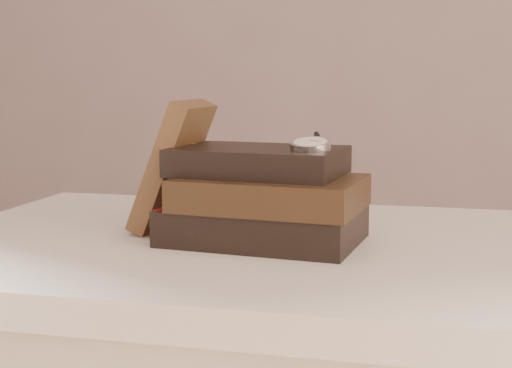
# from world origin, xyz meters

# --- Properties ---
(table) EXTENTS (1.00, 0.60, 0.75)m
(table) POSITION_xyz_m (0.00, 0.35, 0.66)
(table) COLOR silver
(table) RESTS_ON ground
(book_stack) EXTENTS (0.26, 0.19, 0.12)m
(book_stack) POSITION_xyz_m (-0.05, 0.34, 0.81)
(book_stack) COLOR black
(book_stack) RESTS_ON table
(journal) EXTENTS (0.10, 0.12, 0.18)m
(journal) POSITION_xyz_m (-0.18, 0.37, 0.84)
(journal) COLOR #3A2716
(journal) RESTS_ON table
(pocket_watch) EXTENTS (0.06, 0.15, 0.02)m
(pocket_watch) POSITION_xyz_m (0.02, 0.32, 0.88)
(pocket_watch) COLOR silver
(pocket_watch) RESTS_ON book_stack
(eyeglasses) EXTENTS (0.11, 0.13, 0.05)m
(eyeglasses) POSITION_xyz_m (-0.12, 0.43, 0.82)
(eyeglasses) COLOR silver
(eyeglasses) RESTS_ON book_stack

